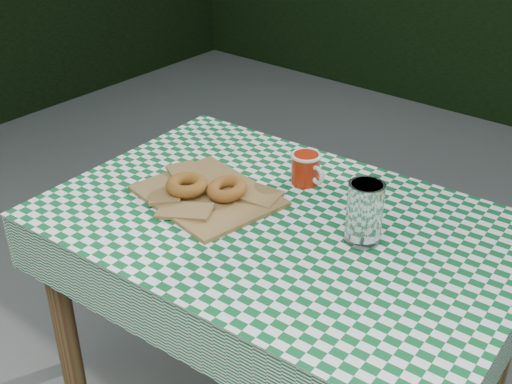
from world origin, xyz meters
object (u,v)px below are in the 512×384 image
(coffee_mug, at_px, (306,168))
(paper_bag, at_px, (208,194))
(drinking_glass, at_px, (364,213))
(table, at_px, (278,342))

(coffee_mug, bearing_deg, paper_bag, -107.78)
(paper_bag, distance_m, coffee_mug, 0.26)
(paper_bag, distance_m, drinking_glass, 0.41)
(paper_bag, height_order, drinking_glass, drinking_glass)
(drinking_glass, bearing_deg, coffee_mug, 151.12)
(coffee_mug, xyz_separation_m, drinking_glass, (0.26, -0.14, 0.03))
(table, relative_size, paper_bag, 3.33)
(table, xyz_separation_m, drinking_glass, (0.19, 0.04, 0.45))
(table, bearing_deg, drinking_glass, 9.77)
(table, height_order, paper_bag, paper_bag)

